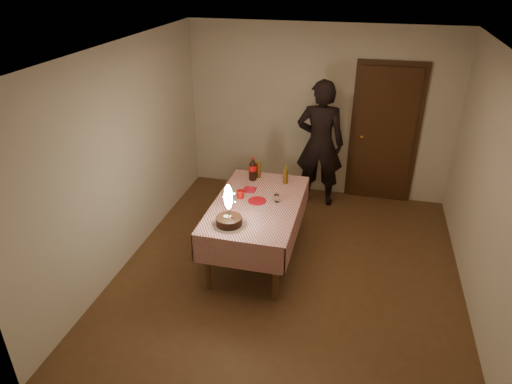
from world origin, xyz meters
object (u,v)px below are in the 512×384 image
birthday_cake (229,216)px  cola_bottle (253,169)px  red_cup (240,194)px  dining_table (257,210)px  amber_bottle_left (258,169)px  clear_cup (276,198)px  red_plate (257,201)px  amber_bottle_right (286,175)px  photographer (320,144)px

birthday_cake → cola_bottle: 1.16m
red_cup → dining_table: bearing=-17.7°
dining_table → amber_bottle_left: 0.74m
birthday_cake → clear_cup: birthday_cake is taller
red_plate → amber_bottle_right: size_ratio=0.86×
red_plate → red_cup: red_cup is taller
clear_cup → cola_bottle: 0.68m
red_plate → amber_bottle_left: bearing=102.4°
red_cup → amber_bottle_right: (0.46, 0.52, 0.07)m
red_plate → red_cup: bearing=171.2°
photographer → clear_cup: bearing=-101.7°
dining_table → clear_cup: size_ratio=19.11×
birthday_cake → red_plate: 0.63m
dining_table → photographer: photographer is taller
dining_table → red_plate: size_ratio=7.82×
amber_bottle_right → cola_bottle: bearing=178.9°
dining_table → clear_cup: (0.22, 0.08, 0.15)m
birthday_cake → dining_table: bearing=72.5°
amber_bottle_left → red_plate: bearing=-77.6°
red_cup → cola_bottle: size_ratio=0.31×
clear_cup → photographer: 1.61m
amber_bottle_left → dining_table: bearing=-77.6°
dining_table → birthday_cake: bearing=-107.5°
birthday_cake → amber_bottle_left: size_ratio=1.91×
birthday_cake → photographer: photographer is taller
cola_bottle → dining_table: bearing=-71.2°
amber_bottle_left → red_cup: bearing=-96.8°
dining_table → amber_bottle_left: bearing=102.4°
cola_bottle → clear_cup: bearing=-50.7°
birthday_cake → red_cup: (-0.05, 0.63, -0.06)m
birthday_cake → photographer: bearing=71.9°
red_cup → clear_cup: red_cup is taller
cola_bottle → amber_bottle_right: cola_bottle is taller
clear_cup → cola_bottle: size_ratio=0.28×
dining_table → red_cup: size_ratio=17.20×
clear_cup → red_plate: bearing=-168.9°
photographer → amber_bottle_left: bearing=-125.9°
red_cup → photographer: size_ratio=0.05×
dining_table → amber_bottle_right: amber_bottle_right is taller
red_cup → amber_bottle_right: 0.70m
clear_cup → amber_bottle_left: size_ratio=0.35×
amber_bottle_left → amber_bottle_right: bearing=-14.1°
birthday_cake → clear_cup: bearing=58.4°
red_cup → cola_bottle: cola_bottle is taller
clear_cup → amber_bottle_right: 0.52m
red_cup → amber_bottle_right: amber_bottle_right is taller
dining_table → birthday_cake: 0.63m
red_cup → photographer: (0.77, 1.58, 0.13)m
red_plate → clear_cup: size_ratio=2.44×
birthday_cake → red_cup: 0.64m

